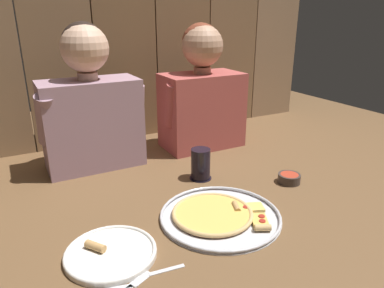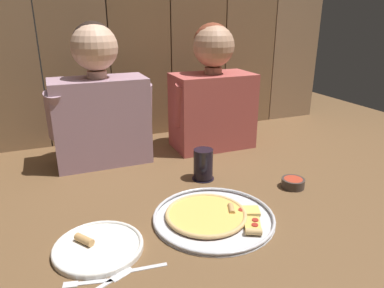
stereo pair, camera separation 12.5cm
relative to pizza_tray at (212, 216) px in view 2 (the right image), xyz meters
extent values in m
plane|color=brown|center=(0.02, 0.11, -0.01)|extent=(3.20, 3.20, 0.00)
cylinder|color=silver|center=(0.00, 0.00, -0.01)|extent=(0.39, 0.39, 0.01)
torus|color=silver|center=(0.00, 0.00, 0.00)|extent=(0.39, 0.39, 0.01)
cylinder|color=#B23823|center=(-0.01, 0.01, 0.00)|extent=(0.25, 0.25, 0.00)
cylinder|color=#EABC56|center=(-0.01, 0.01, 0.00)|extent=(0.24, 0.24, 0.01)
torus|color=tan|center=(-0.01, 0.01, 0.00)|extent=(0.26, 0.26, 0.01)
cube|color=#EFC660|center=(0.11, -0.01, 0.00)|extent=(0.10, 0.08, 0.01)
cylinder|color=tan|center=(0.07, 0.00, 0.01)|extent=(0.04, 0.06, 0.02)
cylinder|color=#A3281E|center=(0.10, -0.01, 0.01)|extent=(0.02, 0.02, 0.00)
cube|color=#EABC56|center=(0.09, -0.09, 0.00)|extent=(0.08, 0.10, 0.01)
cylinder|color=tan|center=(0.07, -0.13, 0.01)|extent=(0.05, 0.04, 0.02)
cylinder|color=#A3281E|center=(0.11, -0.08, 0.01)|extent=(0.02, 0.02, 0.00)
cylinder|color=#A3281E|center=(0.09, -0.10, 0.01)|extent=(0.02, 0.02, 0.00)
cylinder|color=white|center=(-0.36, -0.03, 0.00)|extent=(0.25, 0.25, 0.01)
torus|color=white|center=(-0.36, -0.03, 0.00)|extent=(0.25, 0.25, 0.01)
cylinder|color=tan|center=(-0.39, 0.00, 0.01)|extent=(0.05, 0.06, 0.02)
cylinder|color=black|center=(0.09, 0.28, -0.01)|extent=(0.09, 0.09, 0.01)
cylinder|color=black|center=(0.09, 0.28, 0.05)|extent=(0.08, 0.08, 0.12)
cylinder|color=#3D332D|center=(0.38, 0.08, 0.01)|extent=(0.09, 0.09, 0.03)
cylinder|color=#B23823|center=(0.38, 0.08, 0.02)|extent=(0.07, 0.07, 0.02)
cube|color=silver|center=(-0.38, -0.15, -0.01)|extent=(0.10, 0.03, 0.01)
cube|color=silver|center=(-0.44, -0.14, -0.01)|extent=(0.04, 0.03, 0.01)
cube|color=silver|center=(-0.32, -0.15, -0.01)|extent=(0.06, 0.04, 0.00)
cube|color=silver|center=(-0.25, -0.15, -0.01)|extent=(0.10, 0.02, 0.01)
ellipsoid|color=silver|center=(-0.32, -0.14, -0.01)|extent=(0.05, 0.03, 0.01)
cube|color=gray|center=(-0.24, 0.61, 0.17)|extent=(0.39, 0.20, 0.37)
cylinder|color=#DBAD8E|center=(-0.24, 0.61, 0.37)|extent=(0.08, 0.08, 0.03)
sphere|color=#DBAD8E|center=(-0.24, 0.61, 0.48)|extent=(0.19, 0.19, 0.19)
sphere|color=black|center=(-0.24, 0.62, 0.49)|extent=(0.17, 0.17, 0.17)
cylinder|color=gray|center=(-0.41, 0.57, 0.23)|extent=(0.08, 0.14, 0.22)
cylinder|color=gray|center=(-0.06, 0.57, 0.23)|extent=(0.08, 0.11, 0.21)
cube|color=#AD4C47|center=(0.29, 0.61, 0.17)|extent=(0.37, 0.22, 0.35)
cylinder|color=tan|center=(0.29, 0.61, 0.36)|extent=(0.08, 0.08, 0.03)
sphere|color=tan|center=(0.29, 0.61, 0.47)|extent=(0.19, 0.19, 0.19)
sphere|color=brown|center=(0.29, 0.62, 0.48)|extent=(0.17, 0.17, 0.17)
cylinder|color=#AD4C47|center=(0.12, 0.57, 0.22)|extent=(0.08, 0.11, 0.21)
cylinder|color=#AD4C47|center=(0.45, 0.57, 0.22)|extent=(0.08, 0.12, 0.21)
cube|color=brown|center=(-0.29, 0.91, 0.61)|extent=(0.31, 0.03, 1.24)
cube|color=brown|center=(0.02, 0.91, 0.61)|extent=(0.31, 0.03, 1.24)
cube|color=brown|center=(0.34, 0.91, 0.61)|extent=(0.31, 0.03, 1.24)
cube|color=brown|center=(0.65, 0.91, 0.61)|extent=(0.31, 0.03, 1.24)
cube|color=#8E7051|center=(0.97, 0.91, 0.61)|extent=(0.31, 0.03, 1.24)
camera|label=1|loc=(-0.54, -0.83, 0.60)|focal=33.16mm
camera|label=2|loc=(-0.43, -0.88, 0.60)|focal=33.16mm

